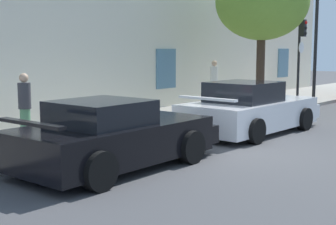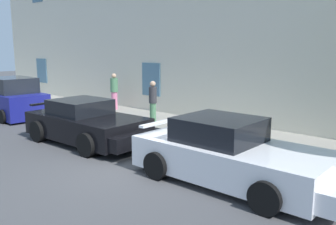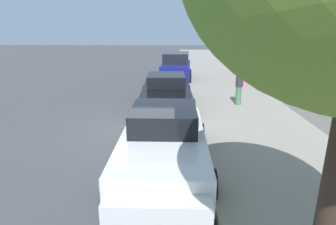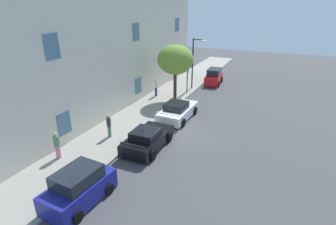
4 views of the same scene
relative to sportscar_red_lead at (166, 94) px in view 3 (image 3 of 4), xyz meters
name	(u,v)px [view 3 (image 3 of 4)]	position (x,y,z in m)	size (l,w,h in m)	color
ground_plane	(138,130)	(2.66, -0.91, -0.61)	(80.00, 80.00, 0.00)	#444447
sidewalk	(256,129)	(2.66, 3.11, -0.54)	(60.00, 4.01, 0.14)	gray
sportscar_red_lead	(166,94)	(0.00, 0.00, 0.00)	(4.56, 2.28, 1.38)	black
sportscar_yellow_flank	(163,146)	(5.36, 0.05, 0.01)	(4.87, 2.29, 1.46)	white
hatchback_parked	(176,68)	(-6.12, 0.46, 0.18)	(3.62, 2.11, 1.76)	navy
pedestrian_strolling	(246,71)	(-3.73, 4.22, 0.40)	(0.47, 0.47, 1.71)	pink
pedestrian_bystander	(239,85)	(-0.11, 3.07, 0.39)	(0.42, 0.42, 1.65)	#4C7F59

